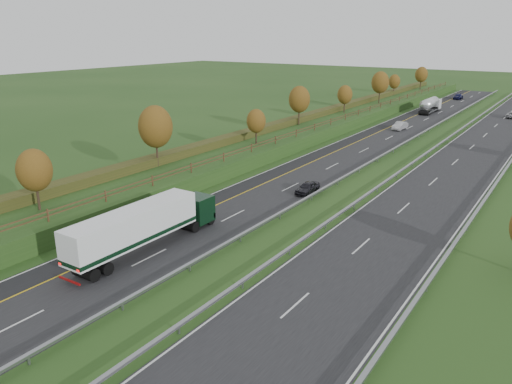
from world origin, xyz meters
TOP-DOWN VIEW (x-y plane):
  - ground at (8.00, 55.00)m, footprint 400.00×400.00m
  - near_carriageway at (0.00, 60.00)m, footprint 10.50×200.00m
  - far_carriageway at (16.50, 60.00)m, footprint 10.50×200.00m
  - hard_shoulder at (-3.75, 60.00)m, footprint 3.00×200.00m
  - lane_markings at (6.40, 59.88)m, footprint 26.75×200.00m
  - embankment_left at (-13.00, 60.00)m, footprint 12.00×200.00m
  - hedge_left at (-15.00, 60.00)m, footprint 2.20×180.00m
  - fence_left at (-8.50, 59.59)m, footprint 0.12×189.06m
  - median_barrier_near at (5.70, 60.00)m, footprint 0.32×200.00m
  - median_barrier_far at (10.80, 60.00)m, footprint 0.32×200.00m
  - outer_barrier_far at (22.30, 60.00)m, footprint 0.32×200.00m
  - trees_left at (-12.64, 56.63)m, footprint 6.64×164.30m
  - box_lorry at (-0.11, 11.87)m, footprint 2.58×16.28m
  - road_tanker at (-0.75, 105.21)m, footprint 2.40×11.22m
  - car_dark_near at (4.09, 34.02)m, footprint 1.66×3.99m
  - car_silver_mid at (0.31, 79.71)m, footprint 1.98×4.75m
  - car_small_far at (-0.77, 134.91)m, footprint 2.20×5.12m
  - car_oncoming at (16.54, 107.33)m, footprint 2.42×4.88m

SIDE VIEW (x-z plane):
  - ground at x=8.00m, z-range 0.00..0.00m
  - near_carriageway at x=0.00m, z-range 0.00..0.04m
  - far_carriageway at x=16.50m, z-range 0.00..0.04m
  - hard_shoulder at x=-3.75m, z-range 0.00..0.04m
  - lane_markings at x=6.40m, z-range 0.04..0.05m
  - median_barrier_near at x=5.70m, z-range 0.26..0.97m
  - median_barrier_far at x=10.80m, z-range 0.26..0.97m
  - outer_barrier_far at x=22.30m, z-range 0.26..0.97m
  - car_oncoming at x=16.54m, z-range 0.04..1.37m
  - car_dark_near at x=4.09m, z-range 0.04..1.39m
  - car_small_far at x=-0.77m, z-range 0.04..1.51m
  - car_silver_mid at x=0.31m, z-range 0.04..1.57m
  - embankment_left at x=-13.00m, z-range 0.00..2.00m
  - road_tanker at x=-0.75m, z-range 0.13..3.59m
  - box_lorry at x=-0.11m, z-range 0.30..4.36m
  - hedge_left at x=-15.00m, z-range 2.00..3.10m
  - fence_left at x=-8.50m, z-range 2.13..3.33m
  - trees_left at x=-12.64m, z-range 2.53..10.20m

